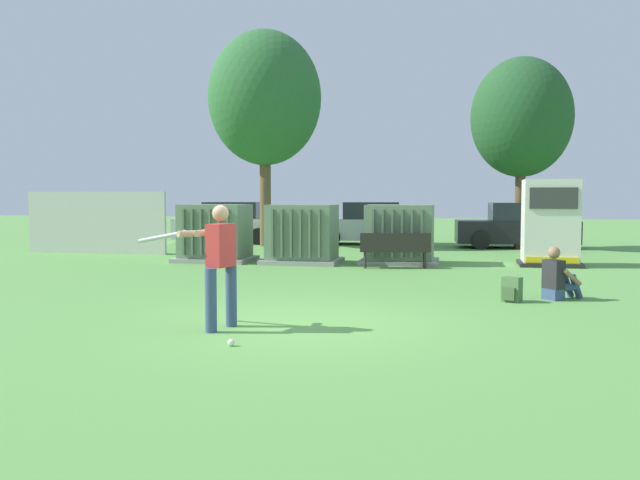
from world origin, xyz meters
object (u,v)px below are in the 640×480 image
(transformer_west, at_px, (215,234))
(sports_ball, at_px, (231,343))
(parked_car_right_of_center, at_px, (517,227))
(park_bench, at_px, (395,248))
(parked_car_leftmost, at_px, (230,224))
(batter, at_px, (218,260))
(transformer_mid_east, at_px, (400,235))
(transformer_mid_west, at_px, (302,235))
(parked_car_left_of_center, at_px, (368,225))
(generator_enclosure, at_px, (550,223))
(seated_spectator, at_px, (558,279))
(backpack, at_px, (512,290))

(transformer_west, relative_size, sports_ball, 23.33)
(parked_car_right_of_center, bearing_deg, park_bench, -114.69)
(parked_car_leftmost, bearing_deg, batter, -71.22)
(transformer_west, xyz_separation_m, transformer_mid_east, (5.20, 0.41, 0.00))
(transformer_mid_west, distance_m, parked_car_left_of_center, 7.78)
(park_bench, distance_m, parked_car_leftmost, 10.89)
(transformer_mid_west, distance_m, generator_enclosure, 6.67)
(transformer_mid_east, bearing_deg, sports_ball, -95.94)
(batter, bearing_deg, seated_spectator, 37.42)
(park_bench, height_order, parked_car_leftmost, parked_car_leftmost)
(parked_car_leftmost, bearing_deg, seated_spectator, -50.03)
(transformer_west, height_order, parked_car_right_of_center, same)
(parked_car_left_of_center, bearing_deg, parked_car_right_of_center, -7.81)
(transformer_mid_west, height_order, seated_spectator, transformer_mid_west)
(transformer_mid_east, distance_m, parked_car_leftmost, 10.00)
(transformer_west, height_order, parked_car_leftmost, same)
(sports_ball, bearing_deg, transformer_mid_east, 84.06)
(seated_spectator, bearing_deg, transformer_mid_east, 119.77)
(transformer_west, height_order, batter, batter)
(backpack, bearing_deg, transformer_mid_west, 131.06)
(generator_enclosure, distance_m, parked_car_left_of_center, 9.13)
(parked_car_right_of_center, bearing_deg, batter, -107.84)
(transformer_mid_west, bearing_deg, parked_car_leftmost, 122.66)
(backpack, xyz_separation_m, parked_car_left_of_center, (-4.41, 13.71, 0.54))
(transformer_mid_east, xyz_separation_m, seated_spectator, (3.37, -5.90, -0.41))
(generator_enclosure, bearing_deg, seated_spectator, -95.51)
(transformer_mid_west, bearing_deg, batter, -83.93)
(transformer_mid_east, bearing_deg, parked_car_leftmost, 136.88)
(backpack, bearing_deg, park_bench, 116.39)
(park_bench, height_order, parked_car_right_of_center, parked_car_right_of_center)
(park_bench, xyz_separation_m, parked_car_leftmost, (-7.29, 8.08, 0.22))
(transformer_mid_west, relative_size, backpack, 4.77)
(transformer_mid_east, bearing_deg, transformer_west, -175.54)
(transformer_west, distance_m, generator_enclosure, 9.20)
(transformer_west, distance_m, transformer_mid_east, 5.21)
(transformer_west, distance_m, batter, 9.99)
(batter, distance_m, sports_ball, 1.47)
(parked_car_leftmost, bearing_deg, transformer_mid_east, -43.12)
(transformer_west, distance_m, transformer_mid_west, 2.54)
(sports_ball, relative_size, parked_car_left_of_center, 0.02)
(seated_spectator, relative_size, backpack, 2.19)
(transformer_west, bearing_deg, sports_ball, -68.50)
(generator_enclosure, height_order, parked_car_leftmost, generator_enclosure)
(transformer_mid_west, bearing_deg, generator_enclosure, 6.36)
(park_bench, xyz_separation_m, seated_spectator, (3.38, -4.65, -0.16))
(transformer_mid_west, distance_m, park_bench, 2.79)
(backpack, xyz_separation_m, parked_car_right_of_center, (1.05, 12.96, 0.54))
(seated_spectator, bearing_deg, batter, -142.58)
(parked_car_leftmost, bearing_deg, transformer_mid_west, -57.34)
(sports_ball, bearing_deg, batter, 118.30)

